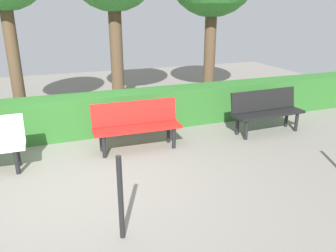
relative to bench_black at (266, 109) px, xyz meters
name	(u,v)px	position (x,y,z in m)	size (l,w,h in m)	color
ground_plane	(85,181)	(3.77, 0.85, -0.48)	(18.02, 18.02, 0.00)	gray
bench_black	(266,109)	(0.00, 0.00, 0.00)	(1.56, 0.52, 0.86)	black
bench_red	(136,123)	(2.71, -0.09, 0.00)	(1.58, 0.49, 0.86)	red
hedge_row	(130,111)	(2.57, -1.12, -0.08)	(14.02, 0.60, 0.81)	#2D6B28
railing_post_mid	(121,198)	(3.54, 2.31, 0.02)	(0.06, 0.06, 1.00)	black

